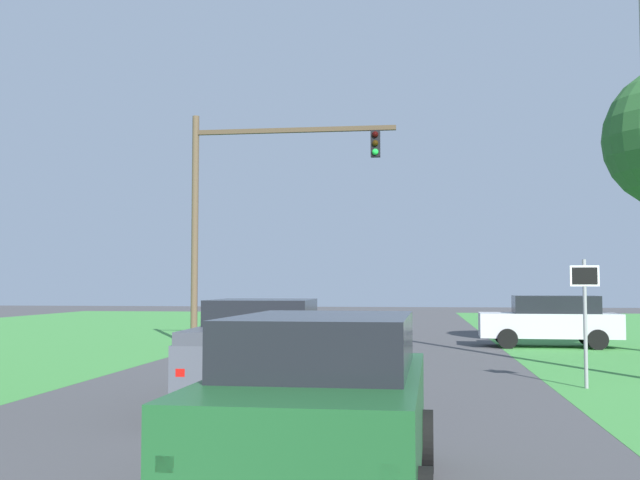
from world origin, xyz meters
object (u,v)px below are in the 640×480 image
(pickup_truck_lead, at_px, (264,351))
(keep_moving_sign, at_px, (585,306))
(crossing_suv_far, at_px, (550,320))
(traffic_light, at_px, (244,194))
(red_suv_near, at_px, (322,403))

(pickup_truck_lead, xyz_separation_m, keep_moving_sign, (6.24, 3.15, 0.75))
(crossing_suv_far, bearing_deg, pickup_truck_lead, -117.54)
(keep_moving_sign, bearing_deg, traffic_light, 135.95)
(pickup_truck_lead, xyz_separation_m, crossing_suv_far, (7.30, 14.00, -0.04))
(traffic_light, height_order, keep_moving_sign, traffic_light)
(red_suv_near, height_order, pickup_truck_lead, pickup_truck_lead)
(crossing_suv_far, bearing_deg, traffic_light, -171.13)
(red_suv_near, distance_m, keep_moving_sign, 10.07)
(traffic_light, bearing_deg, keep_moving_sign, -44.05)
(pickup_truck_lead, distance_m, crossing_suv_far, 15.79)
(pickup_truck_lead, bearing_deg, red_suv_near, -72.89)
(red_suv_near, distance_m, crossing_suv_far, 20.60)
(keep_moving_sign, bearing_deg, crossing_suv_far, 84.43)
(red_suv_near, bearing_deg, crossing_suv_far, 74.52)
(traffic_light, xyz_separation_m, crossing_suv_far, (10.57, 1.65, -4.39))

